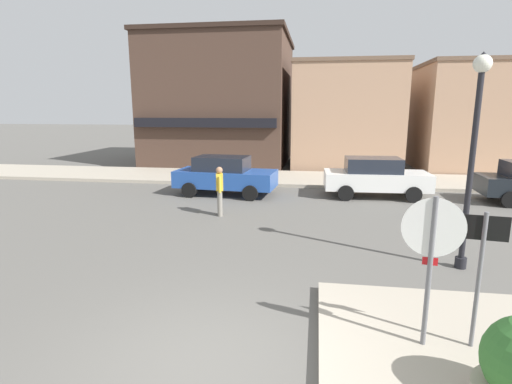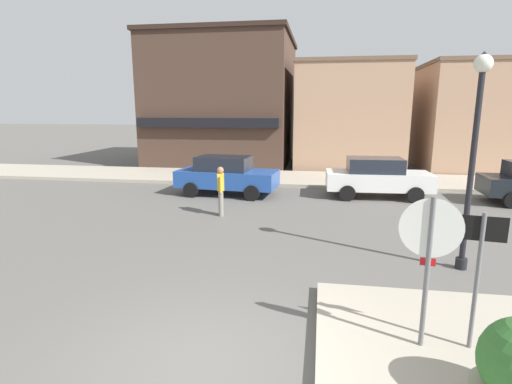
{
  "view_description": "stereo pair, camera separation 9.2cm",
  "coord_description": "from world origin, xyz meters",
  "px_view_note": "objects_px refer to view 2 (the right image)",
  "views": [
    {
      "loc": [
        1.46,
        -4.64,
        3.43
      ],
      "look_at": [
        0.06,
        4.5,
        1.5
      ],
      "focal_mm": 28.0,
      "sensor_mm": 36.0,
      "label": 1
    },
    {
      "loc": [
        1.55,
        -4.63,
        3.43
      ],
      "look_at": [
        0.06,
        4.5,
        1.5
      ],
      "focal_mm": 28.0,
      "sensor_mm": 36.0,
      "label": 2
    }
  ],
  "objects_px": {
    "one_way_sign": "(478,268)",
    "lamp_post": "(476,132)",
    "parked_car_nearest": "(227,175)",
    "stop_sign": "(429,253)",
    "parked_car_second": "(377,177)",
    "pedestrian_crossing_near": "(221,189)"
  },
  "relations": [
    {
      "from": "one_way_sign",
      "to": "lamp_post",
      "type": "distance_m",
      "value": 3.86
    },
    {
      "from": "lamp_post",
      "to": "parked_car_nearest",
      "type": "distance_m",
      "value": 9.83
    },
    {
      "from": "stop_sign",
      "to": "lamp_post",
      "type": "relative_size",
      "value": 0.51
    },
    {
      "from": "stop_sign",
      "to": "parked_car_second",
      "type": "bearing_deg",
      "value": 86.06
    },
    {
      "from": "lamp_post",
      "to": "pedestrian_crossing_near",
      "type": "relative_size",
      "value": 2.82
    },
    {
      "from": "lamp_post",
      "to": "parked_car_second",
      "type": "relative_size",
      "value": 1.12
    },
    {
      "from": "one_way_sign",
      "to": "lamp_post",
      "type": "xyz_separation_m",
      "value": [
        0.97,
        3.37,
        1.63
      ]
    },
    {
      "from": "one_way_sign",
      "to": "stop_sign",
      "type": "bearing_deg",
      "value": -175.82
    },
    {
      "from": "one_way_sign",
      "to": "lamp_post",
      "type": "bearing_deg",
      "value": 74.01
    },
    {
      "from": "stop_sign",
      "to": "parked_car_second",
      "type": "relative_size",
      "value": 0.57
    },
    {
      "from": "stop_sign",
      "to": "parked_car_nearest",
      "type": "distance_m",
      "value": 11.42
    },
    {
      "from": "stop_sign",
      "to": "one_way_sign",
      "type": "distance_m",
      "value": 0.69
    },
    {
      "from": "lamp_post",
      "to": "one_way_sign",
      "type": "bearing_deg",
      "value": -105.99
    },
    {
      "from": "one_way_sign",
      "to": "parked_car_second",
      "type": "xyz_separation_m",
      "value": [
        0.07,
        10.56,
        -0.52
      ]
    },
    {
      "from": "lamp_post",
      "to": "stop_sign",
      "type": "bearing_deg",
      "value": -115.44
    },
    {
      "from": "lamp_post",
      "to": "parked_car_second",
      "type": "height_order",
      "value": "lamp_post"
    },
    {
      "from": "lamp_post",
      "to": "pedestrian_crossing_near",
      "type": "bearing_deg",
      "value": 150.88
    },
    {
      "from": "one_way_sign",
      "to": "pedestrian_crossing_near",
      "type": "xyz_separation_m",
      "value": [
        -5.32,
        6.87,
        -0.46
      ]
    },
    {
      "from": "parked_car_nearest",
      "to": "parked_car_second",
      "type": "xyz_separation_m",
      "value": [
        5.96,
        0.49,
        0.0
      ]
    },
    {
      "from": "pedestrian_crossing_near",
      "to": "lamp_post",
      "type": "bearing_deg",
      "value": -29.12
    },
    {
      "from": "pedestrian_crossing_near",
      "to": "one_way_sign",
      "type": "bearing_deg",
      "value": -52.26
    },
    {
      "from": "parked_car_second",
      "to": "pedestrian_crossing_near",
      "type": "bearing_deg",
      "value": -145.55
    }
  ]
}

